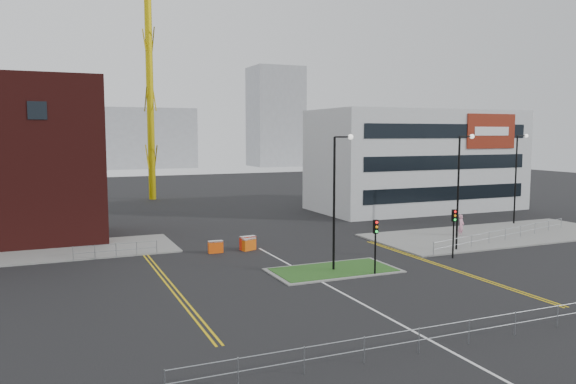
{
  "coord_description": "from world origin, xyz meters",
  "views": [
    {
      "loc": [
        -15.42,
        -24.81,
        9.21
      ],
      "look_at": [
        0.53,
        12.36,
        5.0
      ],
      "focal_mm": 35.0,
      "sensor_mm": 36.0,
      "label": 1
    }
  ],
  "objects": [
    {
      "name": "ground",
      "position": [
        0.0,
        0.0,
        0.0
      ],
      "size": [
        200.0,
        200.0,
        0.0
      ],
      "primitive_type": "plane",
      "color": "black",
      "rests_on": "ground"
    },
    {
      "name": "pavement_right",
      "position": [
        22.0,
        14.0,
        0.06
      ],
      "size": [
        24.0,
        10.0,
        0.12
      ],
      "primitive_type": "cube",
      "color": "slate",
      "rests_on": "ground"
    },
    {
      "name": "island_kerb",
      "position": [
        2.0,
        8.0,
        0.04
      ],
      "size": [
        8.6,
        4.6,
        0.08
      ],
      "primitive_type": "cube",
      "color": "slate",
      "rests_on": "ground"
    },
    {
      "name": "grass_island",
      "position": [
        2.0,
        8.0,
        0.06
      ],
      "size": [
        8.0,
        4.0,
        0.12
      ],
      "primitive_type": "cube",
      "color": "#234F1A",
      "rests_on": "ground"
    },
    {
      "name": "office_block",
      "position": [
        26.01,
        31.97,
        6.0
      ],
      "size": [
        25.0,
        12.2,
        12.0
      ],
      "color": "#BBBEC1",
      "rests_on": "ground"
    },
    {
      "name": "tower_crane",
      "position": [
        3.47,
        52.79,
        25.51
      ],
      "size": [
        49.51,
        20.8,
        36.88
      ],
      "color": "#BAA00A",
      "rests_on": "ground"
    },
    {
      "name": "streetlamp_island",
      "position": [
        2.22,
        8.0,
        5.41
      ],
      "size": [
        1.46,
        0.36,
        9.18
      ],
      "color": "black",
      "rests_on": "ground"
    },
    {
      "name": "streetlamp_right_near",
      "position": [
        14.22,
        10.0,
        5.41
      ],
      "size": [
        1.46,
        0.36,
        9.18
      ],
      "color": "black",
      "rests_on": "ground"
    },
    {
      "name": "streetlamp_right_far",
      "position": [
        28.22,
        18.0,
        5.41
      ],
      "size": [
        1.46,
        0.36,
        9.18
      ],
      "color": "black",
      "rests_on": "ground"
    },
    {
      "name": "traffic_light_island",
      "position": [
        4.0,
        5.98,
        2.57
      ],
      "size": [
        0.28,
        0.33,
        3.65
      ],
      "color": "black",
      "rests_on": "ground"
    },
    {
      "name": "traffic_light_right",
      "position": [
        12.0,
        7.98,
        2.57
      ],
      "size": [
        0.28,
        0.33,
        3.65
      ],
      "color": "black",
      "rests_on": "ground"
    },
    {
      "name": "railing_front",
      "position": [
        0.0,
        -6.0,
        0.78
      ],
      "size": [
        24.05,
        0.05,
        1.1
      ],
      "color": "gray",
      "rests_on": "ground"
    },
    {
      "name": "railing_left",
      "position": [
        -11.0,
        18.0,
        0.74
      ],
      "size": [
        6.05,
        0.05,
        1.1
      ],
      "color": "gray",
      "rests_on": "ground"
    },
    {
      "name": "railing_right",
      "position": [
        20.5,
        11.5,
        0.78
      ],
      "size": [
        19.05,
        5.05,
        1.1
      ],
      "color": "gray",
      "rests_on": "ground"
    },
    {
      "name": "centre_line",
      "position": [
        0.0,
        2.0,
        0.01
      ],
      "size": [
        0.15,
        30.0,
        0.01
      ],
      "primitive_type": "cube",
      "color": "silver",
      "rests_on": "ground"
    },
    {
      "name": "yellow_left_a",
      "position": [
        -9.0,
        10.0,
        0.01
      ],
      "size": [
        0.12,
        24.0,
        0.01
      ],
      "primitive_type": "cube",
      "color": "gold",
      "rests_on": "ground"
    },
    {
      "name": "yellow_left_b",
      "position": [
        -8.7,
        10.0,
        0.01
      ],
      "size": [
        0.12,
        24.0,
        0.01
      ],
      "primitive_type": "cube",
      "color": "gold",
      "rests_on": "ground"
    },
    {
      "name": "yellow_right_a",
      "position": [
        9.5,
        6.0,
        0.01
      ],
      "size": [
        0.12,
        20.0,
        0.01
      ],
      "primitive_type": "cube",
      "color": "gold",
      "rests_on": "ground"
    },
    {
      "name": "yellow_right_b",
      "position": [
        9.8,
        6.0,
        0.01
      ],
      "size": [
        0.12,
        20.0,
        0.01
      ],
      "primitive_type": "cube",
      "color": "gold",
      "rests_on": "ground"
    },
    {
      "name": "skyline_b",
      "position": [
        10.0,
        130.0,
        8.0
      ],
      "size": [
        24.0,
        12.0,
        16.0
      ],
      "primitive_type": "cube",
      "color": "gray",
      "rests_on": "ground"
    },
    {
      "name": "skyline_c",
      "position": [
        45.0,
        125.0,
        14.0
      ],
      "size": [
        14.0,
        12.0,
        28.0
      ],
      "primitive_type": "cube",
      "color": "gray",
      "rests_on": "ground"
    },
    {
      "name": "skyline_d",
      "position": [
        -8.0,
        140.0,
        6.0
      ],
      "size": [
        30.0,
        12.0,
        12.0
      ],
      "primitive_type": "cube",
      "color": "gray",
      "rests_on": "ground"
    },
    {
      "name": "pedestrian",
      "position": [
        18.51,
        14.79,
        0.99
      ],
      "size": [
        0.86,
        0.76,
        1.98
      ],
      "primitive_type": "imported",
      "rotation": [
        0.0,
        0.0,
        0.48
      ],
      "color": "pink",
      "rests_on": "ground"
    },
    {
      "name": "barrier_left",
      "position": [
        -1.0,
        16.61,
        0.53
      ],
      "size": [
        1.22,
        0.78,
        0.97
      ],
      "color": "#E25A0C",
      "rests_on": "ground"
    },
    {
      "name": "barrier_mid",
      "position": [
        -3.72,
        16.69,
        0.52
      ],
      "size": [
        1.17,
        0.45,
        0.96
      ],
      "color": "#EE510D",
      "rests_on": "ground"
    },
    {
      "name": "barrier_right",
      "position": [
        -1.0,
        16.93,
        0.59
      ],
      "size": [
        1.34,
        0.6,
        1.09
      ],
      "color": "#FF2A0E",
      "rests_on": "ground"
    }
  ]
}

